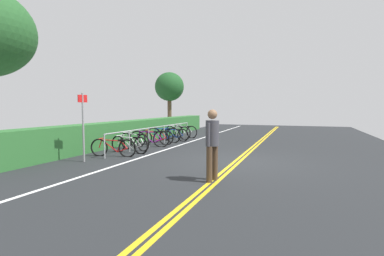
{
  "coord_description": "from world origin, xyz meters",
  "views": [
    {
      "loc": [
        -9.36,
        -1.88,
        1.78
      ],
      "look_at": [
        2.78,
        2.59,
        0.84
      ],
      "focal_mm": 27.52,
      "sensor_mm": 36.0,
      "label": 1
    }
  ],
  "objects_px": {
    "bicycle_4": "(155,137)",
    "sign_post_near": "(83,121)",
    "bicycle_1": "(129,144)",
    "bicycle_3": "(149,139)",
    "bicycle_5": "(163,135)",
    "bike_rack": "(157,131)",
    "bicycle_7": "(177,133)",
    "pedestrian": "(212,140)",
    "bicycle_2": "(134,141)",
    "bicycle_0": "(113,148)",
    "bicycle_6": "(174,135)",
    "bicycle_8": "(185,132)",
    "tree_mid": "(169,87)"
  },
  "relations": [
    {
      "from": "bike_rack",
      "to": "bicycle_1",
      "type": "bearing_deg",
      "value": -177.42
    },
    {
      "from": "bicycle_4",
      "to": "bicycle_7",
      "type": "relative_size",
      "value": 1.0
    },
    {
      "from": "bicycle_3",
      "to": "bicycle_8",
      "type": "height_order",
      "value": "bicycle_3"
    },
    {
      "from": "bicycle_2",
      "to": "bicycle_3",
      "type": "xyz_separation_m",
      "value": [
        1.0,
        -0.15,
        0.01
      ]
    },
    {
      "from": "bicycle_0",
      "to": "bike_rack",
      "type": "bearing_deg",
      "value": 0.42
    },
    {
      "from": "bicycle_3",
      "to": "sign_post_near",
      "type": "height_order",
      "value": "sign_post_near"
    },
    {
      "from": "bicycle_5",
      "to": "bike_rack",
      "type": "bearing_deg",
      "value": -174.9
    },
    {
      "from": "bicycle_0",
      "to": "pedestrian",
      "type": "height_order",
      "value": "pedestrian"
    },
    {
      "from": "bicycle_5",
      "to": "sign_post_near",
      "type": "relative_size",
      "value": 0.81
    },
    {
      "from": "bicycle_0",
      "to": "bicycle_2",
      "type": "distance_m",
      "value": 1.68
    },
    {
      "from": "bicycle_2",
      "to": "bicycle_5",
      "type": "height_order",
      "value": "bicycle_5"
    },
    {
      "from": "bicycle_3",
      "to": "bicycle_6",
      "type": "relative_size",
      "value": 0.99
    },
    {
      "from": "bicycle_5",
      "to": "bicycle_6",
      "type": "relative_size",
      "value": 1.03
    },
    {
      "from": "bicycle_1",
      "to": "bicycle_3",
      "type": "xyz_separation_m",
      "value": [
        1.77,
        0.08,
        0.03
      ]
    },
    {
      "from": "bicycle_5",
      "to": "bicycle_6",
      "type": "xyz_separation_m",
      "value": [
        0.87,
        -0.18,
        -0.05
      ]
    },
    {
      "from": "bicycle_0",
      "to": "bicycle_2",
      "type": "height_order",
      "value": "bicycle_2"
    },
    {
      "from": "bicycle_1",
      "to": "tree_mid",
      "type": "xyz_separation_m",
      "value": [
        10.39,
        3.04,
        2.9
      ]
    },
    {
      "from": "bicycle_2",
      "to": "bicycle_4",
      "type": "height_order",
      "value": "bicycle_2"
    },
    {
      "from": "bicycle_3",
      "to": "pedestrian",
      "type": "height_order",
      "value": "pedestrian"
    },
    {
      "from": "bicycle_1",
      "to": "sign_post_near",
      "type": "bearing_deg",
      "value": 170.2
    },
    {
      "from": "bike_rack",
      "to": "tree_mid",
      "type": "height_order",
      "value": "tree_mid"
    },
    {
      "from": "bicycle_2",
      "to": "pedestrian",
      "type": "bearing_deg",
      "value": -130.63
    },
    {
      "from": "bicycle_6",
      "to": "tree_mid",
      "type": "xyz_separation_m",
      "value": [
        6.11,
        3.03,
        2.91
      ]
    },
    {
      "from": "tree_mid",
      "to": "bike_rack",
      "type": "bearing_deg",
      "value": -159.54
    },
    {
      "from": "bicycle_1",
      "to": "bicycle_8",
      "type": "distance_m",
      "value": 6.0
    },
    {
      "from": "bicycle_0",
      "to": "tree_mid",
      "type": "distance_m",
      "value": 12.04
    },
    {
      "from": "bicycle_1",
      "to": "bicycle_4",
      "type": "height_order",
      "value": "bicycle_4"
    },
    {
      "from": "bicycle_8",
      "to": "bicycle_3",
      "type": "bearing_deg",
      "value": 179.94
    },
    {
      "from": "bike_rack",
      "to": "bicycle_7",
      "type": "distance_m",
      "value": 2.61
    },
    {
      "from": "pedestrian",
      "to": "bicycle_2",
      "type": "bearing_deg",
      "value": 49.37
    },
    {
      "from": "bicycle_6",
      "to": "tree_mid",
      "type": "relative_size",
      "value": 0.4
    },
    {
      "from": "bicycle_3",
      "to": "bicycle_5",
      "type": "distance_m",
      "value": 1.66
    },
    {
      "from": "bicycle_0",
      "to": "sign_post_near",
      "type": "bearing_deg",
      "value": 167.05
    },
    {
      "from": "bicycle_0",
      "to": "bicycle_3",
      "type": "relative_size",
      "value": 1.0
    },
    {
      "from": "bicycle_4",
      "to": "tree_mid",
      "type": "xyz_separation_m",
      "value": [
        7.83,
        2.85,
        2.89
      ]
    },
    {
      "from": "bike_rack",
      "to": "bicycle_1",
      "type": "height_order",
      "value": "bike_rack"
    },
    {
      "from": "bicycle_4",
      "to": "sign_post_near",
      "type": "xyz_separation_m",
      "value": [
        -4.67,
        0.17,
        1.0
      ]
    },
    {
      "from": "bicycle_4",
      "to": "bicycle_3",
      "type": "bearing_deg",
      "value": -172.09
    },
    {
      "from": "bicycle_8",
      "to": "pedestrian",
      "type": "xyz_separation_m",
      "value": [
        -9.05,
        -4.3,
        0.64
      ]
    },
    {
      "from": "bicycle_1",
      "to": "bicycle_3",
      "type": "distance_m",
      "value": 1.77
    },
    {
      "from": "bicycle_0",
      "to": "bicycle_4",
      "type": "xyz_separation_m",
      "value": [
        3.48,
        0.1,
        0.02
      ]
    },
    {
      "from": "bicycle_7",
      "to": "bicycle_4",
      "type": "bearing_deg",
      "value": 179.49
    },
    {
      "from": "pedestrian",
      "to": "bicycle_5",
      "type": "bearing_deg",
      "value": 34.25
    },
    {
      "from": "bicycle_3",
      "to": "bicycle_4",
      "type": "xyz_separation_m",
      "value": [
        0.8,
        0.11,
        -0.02
      ]
    },
    {
      "from": "bicycle_7",
      "to": "pedestrian",
      "type": "bearing_deg",
      "value": -151.85
    },
    {
      "from": "bicycle_0",
      "to": "bicycle_2",
      "type": "bearing_deg",
      "value": 4.89
    },
    {
      "from": "bicycle_5",
      "to": "bicycle_8",
      "type": "bearing_deg",
      "value": -2.53
    },
    {
      "from": "bicycle_0",
      "to": "bicycle_6",
      "type": "height_order",
      "value": "bicycle_6"
    },
    {
      "from": "pedestrian",
      "to": "bicycle_7",
      "type": "bearing_deg",
      "value": 28.15
    },
    {
      "from": "pedestrian",
      "to": "tree_mid",
      "type": "height_order",
      "value": "tree_mid"
    }
  ]
}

